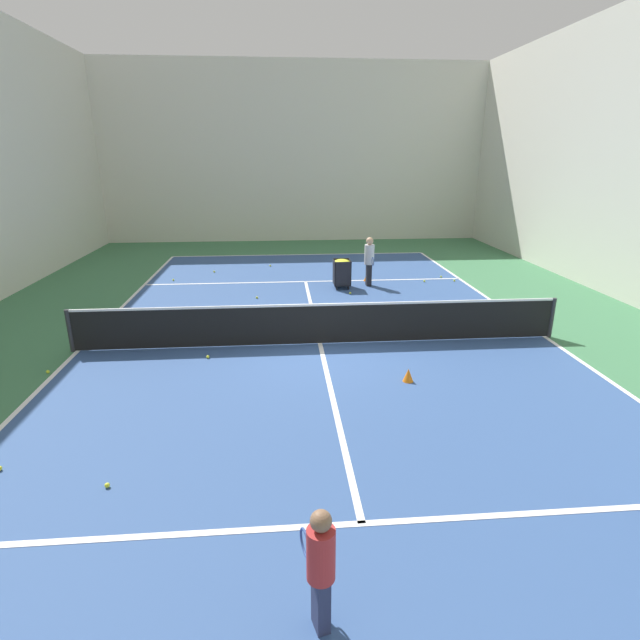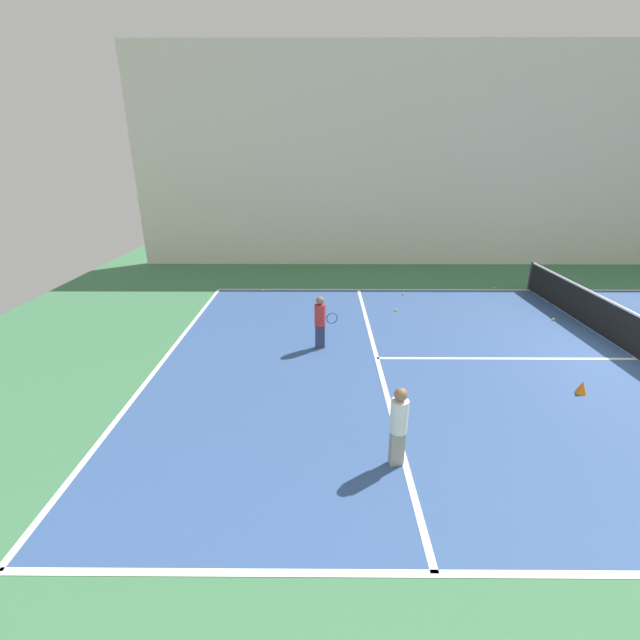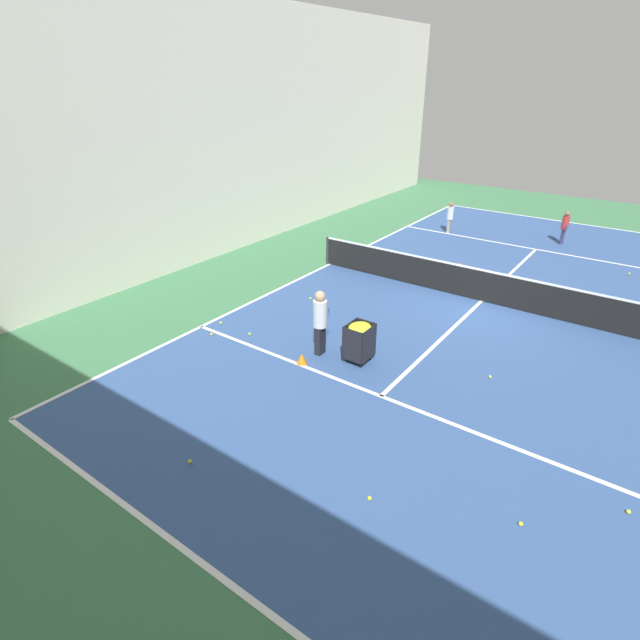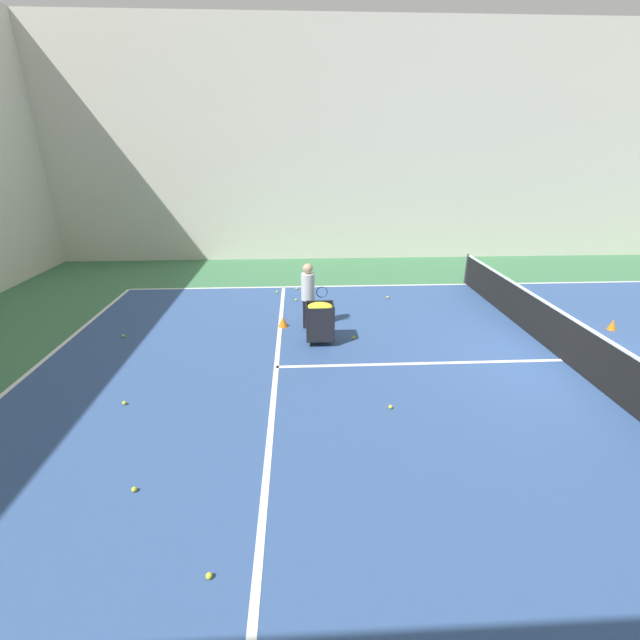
% 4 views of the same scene
% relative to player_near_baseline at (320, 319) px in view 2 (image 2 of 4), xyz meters
% --- Properties ---
extents(ground_plane, '(33.38, 33.38, 0.00)m').
position_rel_player_near_baseline_xyz_m(ground_plane, '(0.61, 7.28, -0.74)').
color(ground_plane, '#3D754C').
extents(court_playing_area, '(10.90, 21.71, 0.00)m').
position_rel_player_near_baseline_xyz_m(court_playing_area, '(0.61, 7.28, -0.74)').
color(court_playing_area, '#335189').
rests_on(court_playing_area, ground).
extents(line_baseline_near, '(10.90, 0.10, 0.00)m').
position_rel_player_near_baseline_xyz_m(line_baseline_near, '(0.61, -3.58, -0.74)').
color(line_baseline_near, white).
rests_on(line_baseline_near, ground).
extents(line_sideline_left, '(0.10, 21.71, 0.00)m').
position_rel_player_near_baseline_xyz_m(line_sideline_left, '(-4.84, 7.28, -0.74)').
color(line_sideline_left, white).
rests_on(line_sideline_left, ground).
extents(line_service_near, '(10.90, 0.10, 0.00)m').
position_rel_player_near_baseline_xyz_m(line_service_near, '(0.61, 1.31, -0.74)').
color(line_service_near, white).
rests_on(line_service_near, ground).
extents(line_centre_service, '(0.10, 11.94, 0.00)m').
position_rel_player_near_baseline_xyz_m(line_centre_service, '(0.61, 7.28, -0.74)').
color(line_centre_service, white).
rests_on(line_centre_service, ground).
extents(hall_enclosure_left, '(0.15, 29.68, 8.40)m').
position_rel_player_near_baseline_xyz_m(hall_enclosure_left, '(-8.75, 7.28, 3.46)').
color(hall_enclosure_left, silver).
rests_on(hall_enclosure_left, ground).
extents(player_near_baseline, '(0.33, 0.59, 1.30)m').
position_rel_player_near_baseline_xyz_m(player_near_baseline, '(0.00, 0.00, 0.00)').
color(player_near_baseline, '#2D3351').
rests_on(player_near_baseline, ground).
extents(child_midcourt, '(0.30, 0.30, 1.30)m').
position_rel_player_near_baseline_xyz_m(child_midcourt, '(4.22, 1.16, -0.00)').
color(child_midcourt, gray).
rests_on(child_midcourt, ground).
extents(training_cone_0, '(0.21, 0.21, 0.26)m').
position_rel_player_near_baseline_xyz_m(training_cone_0, '(2.14, 5.12, -0.61)').
color(training_cone_0, orange).
rests_on(training_cone_0, ground).
extents(tennis_ball_2, '(0.07, 0.07, 0.07)m').
position_rel_player_near_baseline_xyz_m(tennis_ball_2, '(-4.65, -2.00, -0.71)').
color(tennis_ball_2, yellow).
rests_on(tennis_ball_2, ground).
extents(tennis_ball_3, '(0.07, 0.07, 0.07)m').
position_rel_player_near_baseline_xyz_m(tennis_ball_3, '(-1.88, 6.61, -0.71)').
color(tennis_ball_3, yellow).
rests_on(tennis_ball_3, ground).
extents(tennis_ball_6, '(0.07, 0.07, 0.07)m').
position_rel_player_near_baseline_xyz_m(tennis_ball_6, '(-4.25, 2.77, -0.71)').
color(tennis_ball_6, yellow).
rests_on(tennis_ball_6, ground).
extents(tennis_ball_8, '(0.07, 0.07, 0.07)m').
position_rel_player_near_baseline_xyz_m(tennis_ball_8, '(-4.99, 6.09, -0.71)').
color(tennis_ball_8, yellow).
rests_on(tennis_ball_8, ground).
extents(tennis_ball_10, '(0.07, 0.07, 0.07)m').
position_rel_player_near_baseline_xyz_m(tennis_ball_10, '(-2.64, 2.26, -0.71)').
color(tennis_ball_10, yellow).
rests_on(tennis_ball_10, ground).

